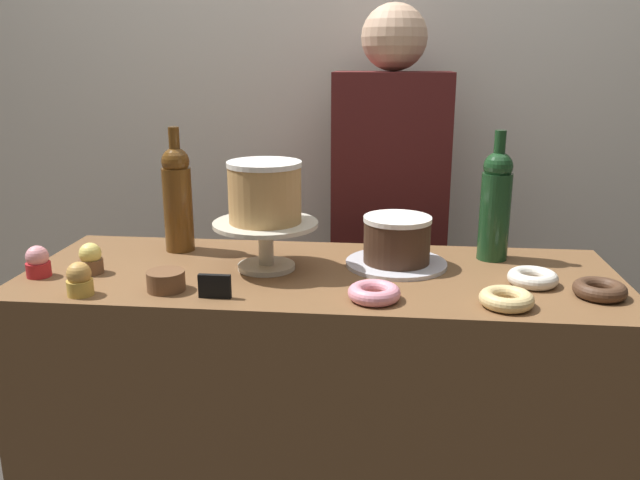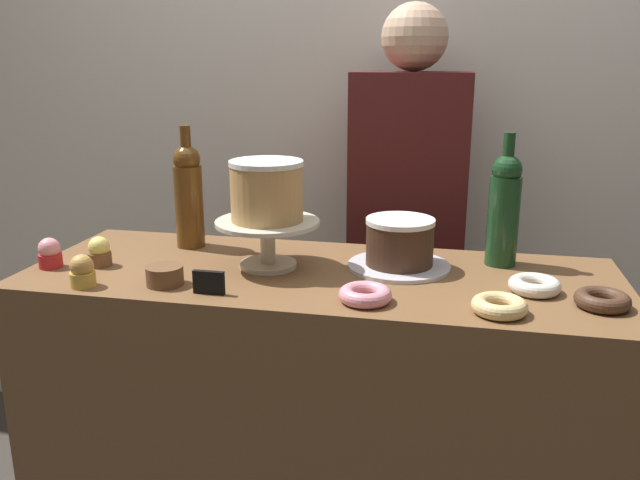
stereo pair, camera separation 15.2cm
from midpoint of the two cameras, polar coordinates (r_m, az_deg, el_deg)
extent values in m
cube|color=silver|center=(2.30, 0.32, 12.25)|extent=(6.00, 0.05, 2.60)
cube|color=brown|center=(1.76, -2.61, -17.68)|extent=(1.41, 0.52, 0.95)
cylinder|color=beige|center=(1.58, -7.49, -2.35)|extent=(0.14, 0.14, 0.01)
cylinder|color=beige|center=(1.57, -7.56, -0.48)|extent=(0.04, 0.04, 0.10)
cylinder|color=beige|center=(1.55, -7.63, 1.39)|extent=(0.25, 0.25, 0.01)
cylinder|color=tan|center=(1.54, -7.73, 3.97)|extent=(0.17, 0.17, 0.13)
cylinder|color=white|center=(1.52, -7.83, 6.62)|extent=(0.18, 0.18, 0.01)
cylinder|color=silver|center=(1.60, 4.02, -2.11)|extent=(0.25, 0.25, 0.01)
cylinder|color=#3D2619|center=(1.58, 4.06, -0.19)|extent=(0.16, 0.16, 0.10)
cylinder|color=white|center=(1.57, 4.10, 1.81)|extent=(0.17, 0.17, 0.01)
cylinder|color=#193D1E|center=(1.66, 12.61, 1.98)|extent=(0.08, 0.08, 0.22)
sphere|color=#193D1E|center=(1.63, 12.87, 6.31)|extent=(0.07, 0.07, 0.07)
cylinder|color=#193D1E|center=(1.63, 12.98, 8.08)|extent=(0.03, 0.03, 0.08)
cylinder|color=#5B3814|center=(1.75, -14.83, 2.57)|extent=(0.08, 0.08, 0.22)
sphere|color=#5B3814|center=(1.73, -15.12, 6.67)|extent=(0.07, 0.07, 0.07)
cylinder|color=#5B3814|center=(1.72, -15.24, 8.33)|extent=(0.03, 0.03, 0.08)
cylinder|color=brown|center=(1.65, -22.01, -2.20)|extent=(0.06, 0.06, 0.03)
sphere|color=#EFDB6B|center=(1.65, -22.12, -1.16)|extent=(0.05, 0.05, 0.05)
cylinder|color=red|center=(1.68, -25.96, -2.38)|extent=(0.06, 0.06, 0.03)
sphere|color=pink|center=(1.67, -26.08, -1.36)|extent=(0.05, 0.05, 0.05)
cylinder|color=gold|center=(1.51, -23.11, -3.92)|extent=(0.06, 0.06, 0.03)
sphere|color=#CC9347|center=(1.51, -23.24, -2.79)|extent=(0.05, 0.05, 0.05)
torus|color=#472D1E|center=(1.48, 20.76, -4.16)|extent=(0.11, 0.11, 0.03)
torus|color=#E0C17F|center=(1.37, 13.06, -5.14)|extent=(0.11, 0.11, 0.03)
torus|color=pink|center=(1.37, 1.61, -4.73)|extent=(0.11, 0.11, 0.03)
torus|color=silver|center=(1.51, 15.52, -3.28)|extent=(0.11, 0.11, 0.03)
cylinder|color=brown|center=(1.48, -16.26, -4.11)|extent=(0.08, 0.08, 0.01)
cylinder|color=brown|center=(1.48, -16.29, -3.71)|extent=(0.08, 0.08, 0.01)
cylinder|color=brown|center=(1.48, -16.33, -3.31)|extent=(0.08, 0.08, 0.01)
cylinder|color=brown|center=(1.47, -16.36, -2.91)|extent=(0.08, 0.08, 0.01)
cube|color=black|center=(1.41, -12.35, -4.05)|extent=(0.07, 0.01, 0.05)
cube|color=black|center=(2.27, 3.78, -10.81)|extent=(0.28, 0.18, 0.85)
cube|color=#4C1919|center=(2.06, 4.13, 6.90)|extent=(0.36, 0.22, 0.55)
sphere|color=tan|center=(2.04, 4.34, 17.39)|extent=(0.20, 0.20, 0.20)
camera|label=1|loc=(0.08, -92.86, -0.81)|focal=36.35mm
camera|label=2|loc=(0.08, 87.14, 0.81)|focal=36.35mm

